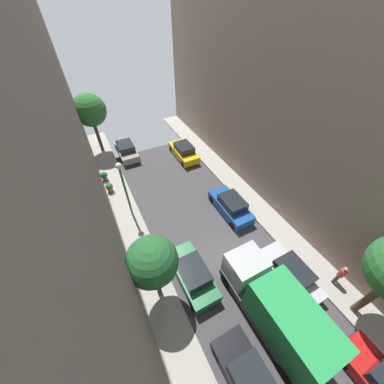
% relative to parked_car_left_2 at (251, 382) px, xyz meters
% --- Properties ---
extents(ground, '(32.00, 32.00, 0.00)m').
position_rel_parked_car_left_2_xyz_m(ground, '(2.70, 5.48, -0.72)').
color(ground, '#423F42').
extents(sidewalk_left, '(2.00, 44.00, 0.15)m').
position_rel_parked_car_left_2_xyz_m(sidewalk_left, '(-2.30, 5.48, -0.64)').
color(sidewalk_left, '#A8A399').
rests_on(sidewalk_left, ground).
extents(sidewalk_right, '(2.00, 44.00, 0.15)m').
position_rel_parked_car_left_2_xyz_m(sidewalk_right, '(7.70, 5.48, -0.64)').
color(sidewalk_right, '#A8A399').
rests_on(sidewalk_right, ground).
extents(parked_car_left_2, '(1.78, 4.20, 1.57)m').
position_rel_parked_car_left_2_xyz_m(parked_car_left_2, '(0.00, 0.00, 0.00)').
color(parked_car_left_2, black).
rests_on(parked_car_left_2, ground).
extents(parked_car_left_3, '(1.78, 4.20, 1.57)m').
position_rel_parked_car_left_2_xyz_m(parked_car_left_3, '(0.00, 5.75, 0.00)').
color(parked_car_left_3, '#1E6638').
rests_on(parked_car_left_3, ground).
extents(parked_car_left_4, '(1.78, 4.20, 1.57)m').
position_rel_parked_car_left_2_xyz_m(parked_car_left_4, '(0.00, 21.29, 0.00)').
color(parked_car_left_4, gray).
rests_on(parked_car_left_4, ground).
extents(parked_car_right_2, '(1.78, 4.20, 1.57)m').
position_rel_parked_car_left_2_xyz_m(parked_car_right_2, '(5.40, 2.97, 0.00)').
color(parked_car_right_2, silver).
rests_on(parked_car_right_2, ground).
extents(parked_car_right_3, '(1.78, 4.20, 1.57)m').
position_rel_parked_car_left_2_xyz_m(parked_car_right_3, '(5.40, 9.42, 0.00)').
color(parked_car_right_3, '#194799').
rests_on(parked_car_right_3, ground).
extents(parked_car_right_4, '(1.78, 4.20, 1.57)m').
position_rel_parked_car_left_2_xyz_m(parked_car_right_4, '(5.40, 18.23, 0.00)').
color(parked_car_right_4, gold).
rests_on(parked_car_right_4, ground).
extents(delivery_truck, '(2.26, 6.60, 3.38)m').
position_rel_parked_car_left_2_xyz_m(delivery_truck, '(2.70, 1.68, 1.07)').
color(delivery_truck, '#4C4C51').
rests_on(delivery_truck, ground).
extents(pedestrian, '(0.40, 0.36, 1.72)m').
position_rel_parked_car_left_2_xyz_m(pedestrian, '(7.86, 1.46, 0.35)').
color(pedestrian, '#2D334C').
rests_on(pedestrian, sidewalk_right).
extents(street_tree_0, '(3.17, 3.17, 6.18)m').
position_rel_parked_car_left_2_xyz_m(street_tree_0, '(-2.20, 23.38, 3.99)').
color(street_tree_0, brown).
rests_on(street_tree_0, sidewalk_left).
extents(street_tree_2, '(2.65, 2.65, 5.17)m').
position_rel_parked_car_left_2_xyz_m(street_tree_2, '(-2.20, 5.85, 3.25)').
color(street_tree_2, brown).
rests_on(street_tree_2, sidewalk_left).
extents(potted_plant_2, '(0.62, 0.62, 0.90)m').
position_rel_parked_car_left_2_xyz_m(potted_plant_2, '(-2.88, 16.27, -0.08)').
color(potted_plant_2, brown).
rests_on(potted_plant_2, sidewalk_left).
extents(potted_plant_3, '(0.62, 0.62, 0.90)m').
position_rel_parked_car_left_2_xyz_m(potted_plant_3, '(-2.97, 18.08, -0.07)').
color(potted_plant_3, slate).
rests_on(potted_plant_3, sidewalk_left).
extents(lamp_post, '(0.44, 0.44, 5.09)m').
position_rel_parked_car_left_2_xyz_m(lamp_post, '(-1.90, 12.80, 2.82)').
color(lamp_post, '#26723F').
rests_on(lamp_post, sidewalk_left).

